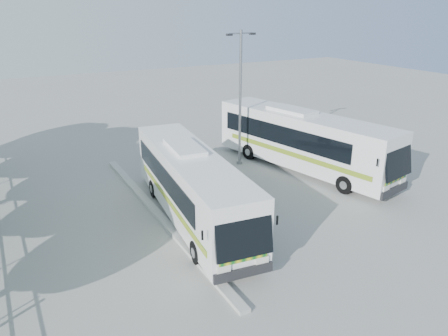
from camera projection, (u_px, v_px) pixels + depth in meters
ground at (221, 221)px, 19.79m from camera, size 100.00×100.00×0.00m
kerb_divider at (157, 213)px, 20.39m from camera, size 0.40×16.00×0.15m
coach_main at (192, 185)px, 19.44m from camera, size 3.39×11.33×3.10m
coach_adjacent at (303, 140)px, 25.50m from camera, size 4.89×12.26×3.34m
lamppost at (240, 93)px, 25.53m from camera, size 1.94×0.34×7.94m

